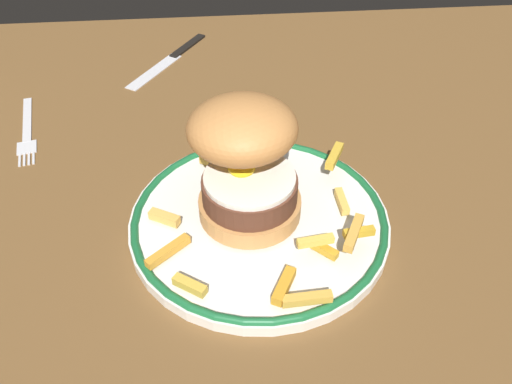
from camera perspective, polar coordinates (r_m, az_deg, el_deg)
name	(u,v)px	position (r cm, az deg, el deg)	size (l,w,h in cm)	color
ground_plane	(220,224)	(56.70, -3.86, -3.36)	(116.72, 93.46, 4.00)	brown
dinner_plate	(256,221)	(52.89, 0.00, -3.03)	(25.35, 25.35, 1.60)	white
burger	(242,158)	(49.42, -1.49, 3.57)	(11.82, 12.73, 11.82)	#C58749
fries_pile	(271,232)	(49.51, 1.60, -4.22)	(20.62, 20.42, 2.59)	gold
fork	(24,131)	(71.29, -23.31, 5.95)	(4.34, 14.37, 0.36)	silver
knife	(172,55)	(82.58, -8.85, 14.09)	(11.11, 15.89, 0.70)	black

